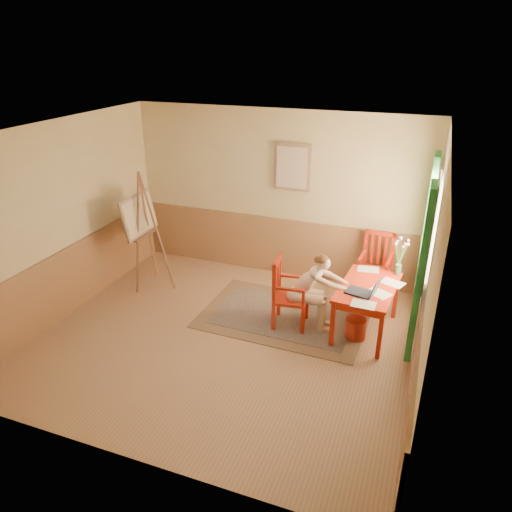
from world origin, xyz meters
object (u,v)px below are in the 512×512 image
at_px(easel, 141,220).
at_px(chair_back, 375,267).
at_px(chair_left, 287,293).
at_px(laptop, 365,291).
at_px(table, 368,292).
at_px(figure, 311,288).

bearing_deg(easel, chair_back, 13.35).
height_order(chair_left, chair_back, chair_back).
bearing_deg(chair_back, chair_left, -130.14).
bearing_deg(easel, chair_left, -8.59).
bearing_deg(chair_left, easel, 171.41).
relative_size(laptop, easel, 0.24).
xyz_separation_m(table, chair_back, (-0.03, 1.04, -0.10)).
relative_size(chair_left, chair_back, 0.95).
relative_size(chair_back, figure, 0.93).
distance_m(table, chair_back, 1.04).
distance_m(chair_back, easel, 3.77).
distance_m(table, chair_left, 1.10).
height_order(chair_back, figure, figure).
xyz_separation_m(figure, laptop, (0.74, -0.09, 0.14)).
distance_m(chair_back, laptop, 1.31).
xyz_separation_m(chair_back, laptop, (0.01, -1.29, 0.24)).
height_order(table, figure, figure).
xyz_separation_m(chair_back, easel, (-3.62, -0.86, 0.61)).
distance_m(figure, laptop, 0.76).
xyz_separation_m(table, easel, (-3.64, 0.18, 0.52)).
bearing_deg(chair_left, laptop, -2.18).
bearing_deg(laptop, chair_left, 177.82).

